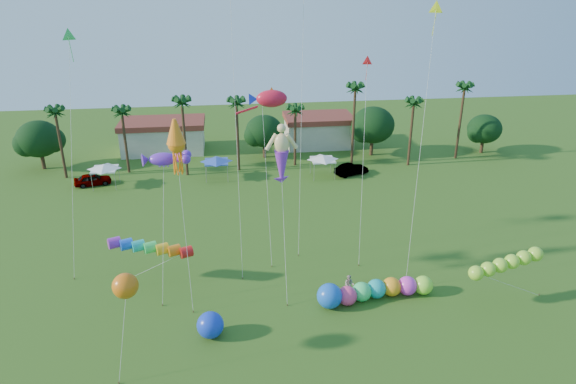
{
  "coord_description": "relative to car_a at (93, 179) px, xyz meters",
  "views": [
    {
      "loc": [
        -4.79,
        -27.17,
        24.74
      ],
      "look_at": [
        0.0,
        10.0,
        9.0
      ],
      "focal_mm": 32.0,
      "sensor_mm": 36.0,
      "label": 1
    }
  ],
  "objects": [
    {
      "name": "tent_row",
      "position": [
        15.84,
        -0.44,
        1.98
      ],
      "size": [
        31.0,
        4.0,
        0.6
      ],
      "color": "white",
      "rests_on": "ground"
    },
    {
      "name": "fish_kite",
      "position": [
        21.48,
        -18.04,
        13.79
      ],
      "size": [
        4.35,
        6.0,
        15.45
      ],
      "color": "red",
      "rests_on": "ground"
    },
    {
      "name": "spectator_b",
      "position": [
        26.85,
        -28.2,
        0.1
      ],
      "size": [
        1.04,
        0.96,
        1.73
      ],
      "primitive_type": "imported",
      "rotation": [
        0.0,
        0.0,
        -0.45
      ],
      "color": "#AA948D",
      "rests_on": "ground"
    },
    {
      "name": "delta_kite_red",
      "position": [
        29.88,
        -19.15,
        16.6
      ],
      "size": [
        1.65,
        5.12,
        18.36
      ],
      "color": "red",
      "rests_on": "ground"
    },
    {
      "name": "blue_ball",
      "position": [
        15.33,
        -32.36,
        0.23
      ],
      "size": [
        2.01,
        2.01,
        2.01
      ],
      "primitive_type": "sphere",
      "color": "blue",
      "rests_on": "ground"
    },
    {
      "name": "rainbow_tube",
      "position": [
        11.58,
        -25.03,
        2.43
      ],
      "size": [
        8.38,
        2.45,
        3.69
      ],
      "color": "red",
      "rests_on": "ground"
    },
    {
      "name": "ground",
      "position": [
        21.84,
        -36.78,
        -0.77
      ],
      "size": [
        160.0,
        160.0,
        0.0
      ],
      "primitive_type": "plane",
      "color": "#285116",
      "rests_on": "ground"
    },
    {
      "name": "caterpillar_inflatable",
      "position": [
        28.42,
        -29.31,
        0.1
      ],
      "size": [
        10.19,
        2.94,
        2.07
      ],
      "rotation": [
        0.0,
        0.0,
        0.12
      ],
      "color": "#E63C7A",
      "rests_on": "ground"
    },
    {
      "name": "delta_kite_yellow",
      "position": [
        33.68,
        -23.97,
        21.29
      ],
      "size": [
        2.49,
        4.52,
        23.11
      ],
      "color": "#CCEB17",
      "rests_on": "ground"
    },
    {
      "name": "merman_kite",
      "position": [
        21.6,
        -24.62,
        10.35
      ],
      "size": [
        2.38,
        5.7,
        13.54
      ],
      "color": "#F6D58C",
      "rests_on": "ground"
    },
    {
      "name": "buildings_row",
      "position": [
        18.75,
        13.22,
        1.23
      ],
      "size": [
        35.0,
        7.0,
        4.0
      ],
      "color": "beige",
      "rests_on": "ground"
    },
    {
      "name": "squid_kite",
      "position": [
        13.42,
        -26.05,
        12.26
      ],
      "size": [
        1.69,
        4.07,
        15.12
      ],
      "color": "orange",
      "rests_on": "ground"
    },
    {
      "name": "delta_kite_green",
      "position": [
        5.06,
        -19.48,
        19.27
      ],
      "size": [
        2.54,
        3.95,
        21.01
      ],
      "color": "#30D057",
      "rests_on": "ground"
    },
    {
      "name": "lobster_kite",
      "position": [
        12.13,
        -24.42,
        10.6
      ],
      "size": [
        4.38,
        5.28,
        12.13
      ],
      "color": "#6929CF",
      "rests_on": "ground"
    },
    {
      "name": "orange_ball_kite",
      "position": [
        10.22,
        -34.64,
        5.53
      ],
      "size": [
        2.23,
        3.01,
        7.16
      ],
      "color": "orange",
      "rests_on": "ground"
    },
    {
      "name": "green_worm",
      "position": [
        36.19,
        -31.4,
        2.45
      ],
      "size": [
        9.82,
        2.21,
        3.94
      ],
      "color": "#97E232",
      "rests_on": "ground"
    },
    {
      "name": "tree_line",
      "position": [
        25.41,
        7.22,
        3.51
      ],
      "size": [
        69.46,
        8.91,
        11.0
      ],
      "color": "#3A2819",
      "rests_on": "ground"
    },
    {
      "name": "car_b",
      "position": [
        33.86,
        -0.6,
        -0.0
      ],
      "size": [
        4.93,
        3.17,
        1.53
      ],
      "primitive_type": "imported",
      "rotation": [
        0.0,
        0.0,
        1.93
      ],
      "color": "#4C4C54",
      "rests_on": "ground"
    },
    {
      "name": "car_a",
      "position": [
        0.0,
        0.0,
        0.0
      ],
      "size": [
        4.82,
        2.83,
        1.54
      ],
      "primitive_type": "imported",
      "rotation": [
        0.0,
        0.0,
        1.81
      ],
      "color": "#4C4C54",
      "rests_on": "ground"
    }
  ]
}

